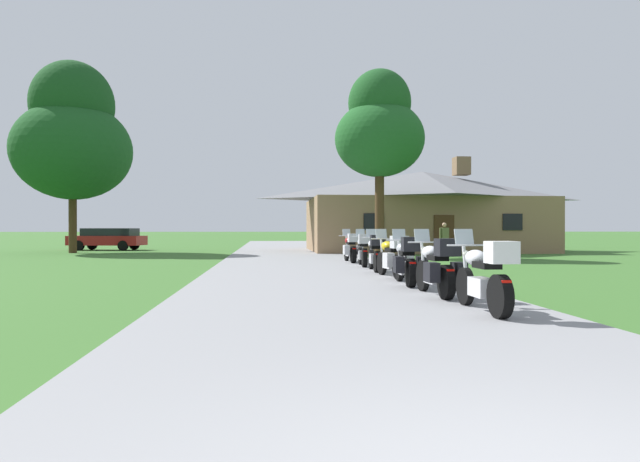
# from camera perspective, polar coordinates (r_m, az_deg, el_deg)

# --- Properties ---
(ground_plane) EXTENTS (500.00, 500.00, 0.00)m
(ground_plane) POSITION_cam_1_polar(r_m,az_deg,el_deg) (22.35, -1.93, -3.27)
(ground_plane) COLOR #386628
(asphalt_driveway) EXTENTS (6.40, 80.00, 0.06)m
(asphalt_driveway) POSITION_cam_1_polar(r_m,az_deg,el_deg) (20.36, -1.59, -3.53)
(asphalt_driveway) COLOR gray
(asphalt_driveway) RESTS_ON ground
(motorcycle_white_nearest_to_camera) EXTENTS (0.66, 2.08, 1.30)m
(motorcycle_white_nearest_to_camera) POSITION_cam_1_polar(r_m,az_deg,el_deg) (9.02, 16.51, -4.49)
(motorcycle_white_nearest_to_camera) COLOR black
(motorcycle_white_nearest_to_camera) RESTS_ON asphalt_driveway
(motorcycle_white_second_in_row) EXTENTS (0.73, 2.08, 1.30)m
(motorcycle_white_second_in_row) POSITION_cam_1_polar(r_m,az_deg,el_deg) (10.95, 11.96, -3.71)
(motorcycle_white_second_in_row) COLOR black
(motorcycle_white_second_in_row) RESTS_ON asphalt_driveway
(motorcycle_silver_third_in_row) EXTENTS (0.78, 2.08, 1.30)m
(motorcycle_silver_third_in_row) POSITION_cam_1_polar(r_m,az_deg,el_deg) (13.02, 8.85, -3.09)
(motorcycle_silver_third_in_row) COLOR black
(motorcycle_silver_third_in_row) RESTS_ON asphalt_driveway
(motorcycle_yellow_fourth_in_row) EXTENTS (0.85, 2.08, 1.30)m
(motorcycle_yellow_fourth_in_row) POSITION_cam_1_polar(r_m,az_deg,el_deg) (14.97, 7.46, -2.66)
(motorcycle_yellow_fourth_in_row) COLOR black
(motorcycle_yellow_fourth_in_row) RESTS_ON asphalt_driveway
(motorcycle_white_fifth_in_row) EXTENTS (0.66, 2.08, 1.30)m
(motorcycle_white_fifth_in_row) POSITION_cam_1_polar(r_m,az_deg,el_deg) (17.22, 5.61, -2.25)
(motorcycle_white_fifth_in_row) COLOR black
(motorcycle_white_fifth_in_row) RESTS_ON asphalt_driveway
(motorcycle_silver_sixth_in_row) EXTENTS (0.66, 2.08, 1.30)m
(motorcycle_silver_sixth_in_row) POSITION_cam_1_polar(r_m,az_deg,el_deg) (19.49, 4.40, -1.96)
(motorcycle_silver_sixth_in_row) COLOR black
(motorcycle_silver_sixth_in_row) RESTS_ON asphalt_driveway
(motorcycle_red_farthest_in_row) EXTENTS (0.74, 2.08, 1.30)m
(motorcycle_red_farthest_in_row) POSITION_cam_1_polar(r_m,az_deg,el_deg) (21.73, 3.19, -1.76)
(motorcycle_red_farthest_in_row) COLOR black
(motorcycle_red_farthest_in_row) RESTS_ON asphalt_driveway
(stone_lodge) EXTENTS (14.39, 8.80, 5.75)m
(stone_lodge) POSITION_cam_1_polar(r_m,az_deg,el_deg) (34.50, 10.43, 2.10)
(stone_lodge) COLOR #896B4C
(stone_lodge) RESTS_ON ground
(bystander_olive_shirt_near_lodge) EXTENTS (0.53, 0.32, 1.67)m
(bystander_olive_shirt_near_lodge) POSITION_cam_1_polar(r_m,az_deg,el_deg) (27.82, 12.58, -0.67)
(bystander_olive_shirt_near_lodge) COLOR #75664C
(bystander_olive_shirt_near_lodge) RESTS_ON ground
(tree_left_far) EXTENTS (6.52, 6.52, 10.84)m
(tree_left_far) POSITION_cam_1_polar(r_m,az_deg,el_deg) (34.85, -23.96, 8.78)
(tree_left_far) COLOR #422D19
(tree_left_far) RESTS_ON ground
(tree_by_lodge_front) EXTENTS (4.27, 4.27, 8.96)m
(tree_by_lodge_front) POSITION_cam_1_polar(r_m,az_deg,el_deg) (27.12, 6.11, 10.35)
(tree_by_lodge_front) COLOR #422D19
(tree_by_lodge_front) RESTS_ON ground
(parked_red_suv_far_left) EXTENTS (4.85, 2.60, 1.40)m
(parked_red_suv_far_left) POSITION_cam_1_polar(r_m,az_deg,el_deg) (38.13, -20.83, -0.68)
(parked_red_suv_far_left) COLOR maroon
(parked_red_suv_far_left) RESTS_ON ground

